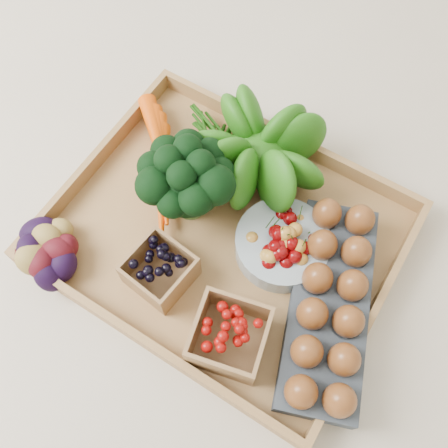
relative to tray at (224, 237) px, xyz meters
The scene contains 10 objects.
ground 0.01m from the tray, ahead, with size 4.00×4.00×0.00m, color beige.
tray is the anchor object (origin of this frame).
carrots 0.18m from the tray, 160.16° to the left, with size 0.22×0.16×0.05m, color #E44B04, non-canonical shape.
lettuce 0.16m from the tray, 98.34° to the left, with size 0.15×0.15×0.15m, color #24540D.
broccoli 0.10m from the tray, 169.81° to the left, with size 0.16×0.16×0.12m, color black, non-canonical shape.
cherry_bowl 0.10m from the tray, 16.79° to the left, with size 0.16×0.16×0.04m, color #8C9EA5.
egg_carton 0.21m from the tray, ahead, with size 0.12×0.34×0.04m, color #3A414A.
potatoes 0.29m from the tray, 139.79° to the right, with size 0.14×0.14×0.08m, color #3A090F, non-canonical shape.
punnet_blackberry 0.13m from the tray, 111.60° to the right, with size 0.09×0.09×0.06m, color black.
punnet_raspberry 0.19m from the tray, 55.51° to the right, with size 0.11×0.11×0.07m, color #7C0805.
Camera 1 is at (0.18, -0.29, 0.79)m, focal length 40.00 mm.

